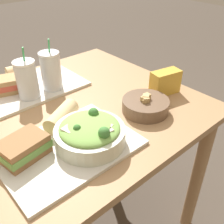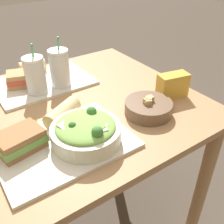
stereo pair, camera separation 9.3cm
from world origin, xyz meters
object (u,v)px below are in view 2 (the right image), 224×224
Objects in this scene: soup_bowl at (148,107)px; chip_bag at (173,85)px; sandwich_near at (20,141)px; baguette_near at (63,113)px; drink_cup_red at (60,69)px; baguette_far at (33,66)px; drink_cup_dark at (35,76)px; sandwich_far at (23,79)px; salad_bowl at (86,131)px.

chip_bag is at bearing 14.56° from soup_bowl.
chip_bag reaches higher than sandwich_near.
drink_cup_red reaches higher than baguette_near.
baguette_near is at bearing -113.96° from drink_cup_red.
drink_cup_red reaches higher than chip_bag.
baguette_far is at bearing -35.99° from baguette_near.
soup_bowl and baguette_far have the same top height.
soup_bowl is 0.43m from drink_cup_red.
drink_cup_dark is (-0.00, 0.25, 0.04)m from baguette_near.
chip_bag reaches higher than baguette_far.
drink_cup_dark reaches higher than baguette_far.
sandwich_far reaches higher than baguette_near.
baguette_near is at bearing 179.22° from baguette_far.
drink_cup_dark is at bearing 91.29° from salad_bowl.
drink_cup_dark is at bearing -56.38° from sandwich_far.
sandwich_near is 0.44m from sandwich_far.
salad_bowl is at bearing -176.11° from soup_bowl.
sandwich_far is 0.18m from drink_cup_red.
baguette_near is at bearing -89.95° from drink_cup_dark.
soup_bowl is 1.32× the size of chip_bag.
baguette_far is at bearing 104.66° from drink_cup_red.
sandwich_far is at bearing 123.82° from soup_bowl.
drink_cup_dark is (-0.29, 0.38, 0.06)m from soup_bowl.
drink_cup_red reaches higher than sandwich_near.
baguette_far is 0.60× the size of drink_cup_dark.
soup_bowl is at bearing 3.89° from salad_bowl.
salad_bowl reaches higher than sandwich_near.
chip_bag is at bearing -136.68° from baguette_far.
salad_bowl is 0.46m from chip_bag.
drink_cup_red reaches higher than sandwich_far.
soup_bowl is 0.63m from baguette_far.
drink_cup_dark reaches higher than soup_bowl.
salad_bowl reaches higher than baguette_far.
soup_bowl is (0.28, 0.02, -0.02)m from salad_bowl.
baguette_near is (0.18, 0.07, -0.00)m from sandwich_near.
sandwich_far is (-0.03, 0.35, 0.00)m from baguette_near.
salad_bowl is 1.41× the size of baguette_near.
sandwich_near is at bearing 172.44° from soup_bowl.
drink_cup_red is at bearing 115.32° from soup_bowl.
sandwich_far is at bearing 60.22° from sandwich_near.
salad_bowl is 0.50m from sandwich_far.
baguette_near is 0.76× the size of drink_cup_dark.
salad_bowl is 1.06× the size of drink_cup_dark.
drink_cup_dark reaches higher than sandwich_far.
baguette_far is at bearing 85.33° from salad_bowl.
baguette_far is (0.09, 0.11, -0.00)m from sandwich_far.
baguette_near is 0.73× the size of drink_cup_red.
baguette_near is at bearing -178.58° from chip_bag.
sandwich_near is at bearing -119.18° from drink_cup_dark.
sandwich_far reaches higher than baguette_far.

